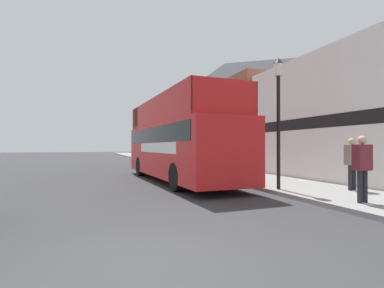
% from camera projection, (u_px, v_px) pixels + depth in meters
% --- Properties ---
extents(ground_plane, '(144.00, 144.00, 0.00)m').
position_uv_depth(ground_plane, '(97.00, 168.00, 24.00)').
color(ground_plane, '#333335').
extents(sidewalk, '(3.59, 108.00, 0.14)m').
position_uv_depth(sidewalk, '(195.00, 167.00, 23.59)').
color(sidewalk, gray).
rests_on(sidewalk, ground_plane).
extents(brick_terrace_rear, '(6.00, 19.19, 9.93)m').
position_uv_depth(brick_terrace_rear, '(225.00, 113.00, 29.49)').
color(brick_terrace_rear, '#935642').
rests_on(brick_terrace_rear, ground_plane).
extents(tour_bus, '(3.04, 10.80, 4.00)m').
position_uv_depth(tour_bus, '(177.00, 145.00, 14.75)').
color(tour_bus, red).
rests_on(tour_bus, ground_plane).
extents(parked_car_ahead_of_bus, '(1.92, 4.23, 1.42)m').
position_uv_depth(parked_car_ahead_of_bus, '(157.00, 160.00, 23.07)').
color(parked_car_ahead_of_bus, silver).
rests_on(parked_car_ahead_of_bus, ground_plane).
extents(pedestrian_second, '(0.49, 0.27, 1.86)m').
position_uv_depth(pedestrian_second, '(362.00, 162.00, 8.27)').
color(pedestrian_second, '#232328').
rests_on(pedestrian_second, sidewalk).
extents(pedestrian_third, '(0.49, 0.27, 1.86)m').
position_uv_depth(pedestrian_third, '(352.00, 159.00, 10.64)').
color(pedestrian_third, '#232328').
rests_on(pedestrian_third, sidewalk).
extents(lamp_post_nearest, '(0.35, 0.35, 4.81)m').
position_uv_depth(lamp_post_nearest, '(278.00, 99.00, 10.95)').
color(lamp_post_nearest, black).
rests_on(lamp_post_nearest, sidewalk).
extents(lamp_post_second, '(0.35, 0.35, 5.06)m').
position_uv_depth(lamp_post_second, '(200.00, 117.00, 19.16)').
color(lamp_post_second, black).
rests_on(lamp_post_second, sidewalk).
extents(lamp_post_third, '(0.35, 0.35, 4.70)m').
position_uv_depth(lamp_post_third, '(166.00, 128.00, 27.28)').
color(lamp_post_third, black).
rests_on(lamp_post_third, sidewalk).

